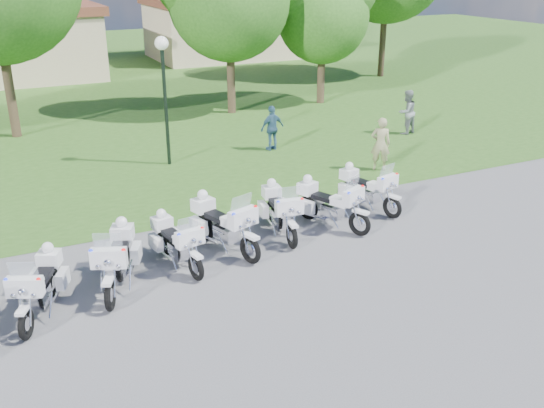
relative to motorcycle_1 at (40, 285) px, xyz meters
name	(u,v)px	position (x,y,z in m)	size (l,w,h in m)	color
ground	(286,261)	(5.32, -0.15, -0.61)	(100.00, 100.00, 0.00)	#55555A
grass_lawn	(83,75)	(5.32, 26.85, -0.61)	(100.00, 48.00, 0.01)	#2E561B
motorcycle_1	(40,285)	(0.00, 0.00, 0.00)	(1.27, 2.03, 1.46)	black
motorcycle_2	(117,258)	(1.61, 0.40, 0.05)	(1.33, 2.20, 1.57)	black
motorcycle_3	(176,241)	(3.00, 0.77, -0.02)	(0.94, 2.09, 1.42)	black
motorcycle_4	(222,223)	(4.25, 1.07, 0.06)	(1.23, 2.32, 1.61)	black
motorcycle_5	(280,210)	(5.90, 1.32, 0.02)	(0.93, 2.23, 1.50)	black
motorcycle_6	(329,203)	(7.25, 1.16, 0.03)	(1.32, 2.13, 1.53)	black
motorcycle_7	(367,188)	(8.81, 1.73, 0.00)	(1.09, 2.13, 1.46)	black
lamp_post	(163,70)	(4.99, 7.96, 2.60)	(0.44, 0.44, 4.26)	black
tree_3	(322,7)	(14.38, 14.03, 3.83)	(5.03, 4.30, 6.71)	#38281C
building_east	(232,27)	(16.32, 29.85, 1.46)	(11.44, 7.28, 4.10)	#C0A98B
bystander_a	(380,144)	(11.10, 4.36, 0.27)	(0.64, 0.42, 1.77)	tan
bystander_b	(407,112)	(14.65, 7.60, 0.27)	(0.85, 0.66, 1.75)	slate
bystander_c	(272,128)	(8.89, 7.93, 0.21)	(0.96, 0.40, 1.63)	#315A77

